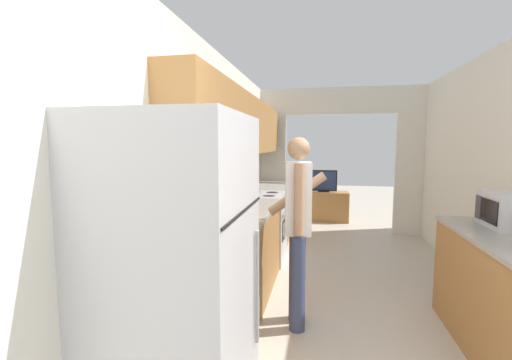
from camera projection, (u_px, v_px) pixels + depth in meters
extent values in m
cube|color=silver|center=(196.00, 176.00, 3.10)|extent=(0.06, 7.47, 2.50)
cube|color=#9E6B38|center=(243.00, 126.00, 4.05)|extent=(0.32, 3.88, 0.67)
cube|color=silver|center=(268.00, 173.00, 6.19)|extent=(0.65, 0.06, 2.05)
cube|color=silver|center=(415.00, 175.00, 5.71)|extent=(0.65, 0.06, 2.05)
cube|color=silver|center=(340.00, 101.00, 5.82)|extent=(3.15, 0.06, 0.45)
cube|color=#9E6B38|center=(235.00, 262.00, 3.25)|extent=(0.60, 2.01, 0.85)
cube|color=gray|center=(235.00, 217.00, 3.20)|extent=(0.62, 2.02, 0.03)
cube|color=#9E6B38|center=(271.00, 214.00, 5.49)|extent=(0.60, 1.14, 0.85)
cube|color=gray|center=(271.00, 186.00, 5.45)|extent=(0.62, 1.15, 0.03)
cube|color=#9EA3A8|center=(228.00, 221.00, 2.96)|extent=(0.42, 0.44, 0.00)
cube|color=#B7B7BC|center=(177.00, 277.00, 1.79)|extent=(0.72, 0.82, 1.69)
cube|color=black|center=(245.00, 210.00, 1.69)|extent=(0.01, 0.79, 0.01)
cylinder|color=#99999E|center=(257.00, 287.00, 1.99)|extent=(0.02, 0.02, 0.68)
cube|color=#B7B7BC|center=(261.00, 226.00, 4.58)|extent=(0.62, 0.73, 0.88)
cube|color=black|center=(285.00, 228.00, 4.52)|extent=(0.01, 0.49, 0.27)
cylinder|color=#B7B7BC|center=(286.00, 211.00, 4.49)|extent=(0.02, 0.58, 0.02)
cube|color=#B7B7BC|center=(240.00, 188.00, 4.58)|extent=(0.04, 0.73, 0.14)
cylinder|color=#232328|center=(269.00, 196.00, 4.35)|extent=(0.16, 0.16, 0.01)
cylinder|color=#232328|center=(272.00, 193.00, 4.67)|extent=(0.16, 0.16, 0.01)
cylinder|color=#232328|center=(250.00, 196.00, 4.40)|extent=(0.16, 0.16, 0.01)
cylinder|color=#232328|center=(255.00, 192.00, 4.71)|extent=(0.16, 0.16, 0.01)
cylinder|color=#384266|center=(298.00, 284.00, 2.81)|extent=(0.15, 0.15, 0.80)
cylinder|color=#384266|center=(296.00, 276.00, 2.98)|extent=(0.15, 0.15, 0.80)
cube|color=white|center=(298.00, 198.00, 2.82)|extent=(0.24, 0.24, 0.60)
cylinder|color=tan|center=(299.00, 199.00, 2.67)|extent=(0.09, 0.09, 0.57)
cylinder|color=tan|center=(297.00, 194.00, 2.96)|extent=(0.52, 0.15, 0.39)
sphere|color=tan|center=(299.00, 148.00, 2.78)|extent=(0.18, 0.18, 0.18)
cube|color=#B7B7BC|center=(511.00, 211.00, 2.68)|extent=(0.34, 0.44, 0.27)
cube|color=black|center=(489.00, 211.00, 2.67)|extent=(0.01, 0.27, 0.18)
cube|color=#38383D|center=(478.00, 207.00, 2.86)|extent=(0.01, 0.09, 0.20)
cube|color=#9E6B38|center=(323.00, 206.00, 6.90)|extent=(0.98, 0.42, 0.59)
cube|color=black|center=(324.00, 191.00, 6.83)|extent=(0.22, 0.16, 0.02)
cube|color=black|center=(324.00, 181.00, 6.81)|extent=(0.51, 0.04, 0.42)
cube|color=navy|center=(324.00, 181.00, 6.78)|extent=(0.47, 0.01, 0.37)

